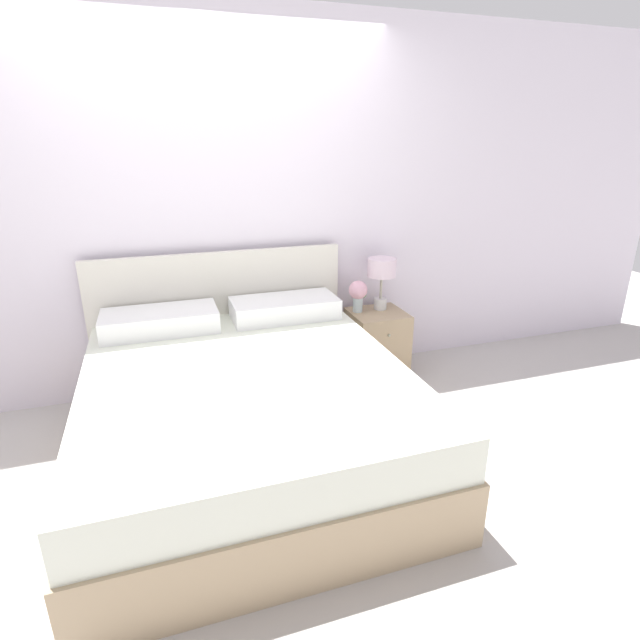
{
  "coord_description": "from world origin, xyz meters",
  "views": [
    {
      "loc": [
        -0.4,
        -3.49,
        1.76
      ],
      "look_at": [
        0.58,
        -0.56,
        0.64
      ],
      "focal_mm": 28.0,
      "sensor_mm": 36.0,
      "label": 1
    }
  ],
  "objects_px": {
    "flower_vase": "(358,293)",
    "nightstand": "(377,343)",
    "table_lamp": "(382,272)",
    "bed": "(246,406)"
  },
  "relations": [
    {
      "from": "flower_vase",
      "to": "bed",
      "type": "bearing_deg",
      "value": -142.21
    },
    {
      "from": "flower_vase",
      "to": "table_lamp",
      "type": "bearing_deg",
      "value": 0.98
    },
    {
      "from": "table_lamp",
      "to": "flower_vase",
      "type": "bearing_deg",
      "value": -179.02
    },
    {
      "from": "bed",
      "to": "flower_vase",
      "type": "relative_size",
      "value": 8.29
    },
    {
      "from": "table_lamp",
      "to": "bed",
      "type": "bearing_deg",
      "value": -146.67
    },
    {
      "from": "nightstand",
      "to": "table_lamp",
      "type": "height_order",
      "value": "table_lamp"
    },
    {
      "from": "table_lamp",
      "to": "flower_vase",
      "type": "height_order",
      "value": "table_lamp"
    },
    {
      "from": "nightstand",
      "to": "flower_vase",
      "type": "distance_m",
      "value": 0.44
    },
    {
      "from": "flower_vase",
      "to": "nightstand",
      "type": "bearing_deg",
      "value": -25.55
    },
    {
      "from": "nightstand",
      "to": "flower_vase",
      "type": "height_order",
      "value": "flower_vase"
    }
  ]
}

